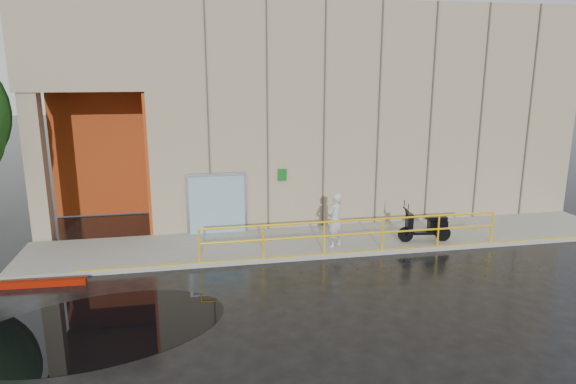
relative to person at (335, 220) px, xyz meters
name	(u,v)px	position (x,y,z in m)	size (l,w,h in m)	color
ground	(225,313)	(-3.81, -3.68, -1.03)	(120.00, 120.00, 0.00)	black
sidewalk	(334,240)	(0.19, 0.82, -0.96)	(20.00, 3.00, 0.15)	gray
building	(319,104)	(1.29, 7.30, 3.17)	(20.00, 10.17, 8.00)	gray
guardrail	(354,235)	(0.44, -0.53, -0.35)	(9.56, 0.06, 1.03)	yellow
person	(335,220)	(0.00, 0.00, 0.00)	(0.64, 0.42, 1.76)	silver
scooter	(426,219)	(3.07, -0.08, -0.10)	(1.79, 0.76, 1.36)	black
red_curb	(40,283)	(-8.58, -1.18, -0.94)	(2.40, 0.18, 0.18)	#7A0F00
puddle	(99,328)	(-6.66, -3.87, -1.03)	(5.78, 3.56, 0.01)	black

